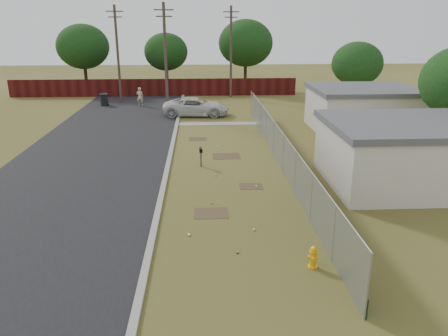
{
  "coord_description": "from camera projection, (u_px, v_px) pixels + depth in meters",
  "views": [
    {
      "loc": [
        -1.15,
        -21.5,
        7.55
      ],
      "look_at": [
        -0.13,
        -2.42,
        1.1
      ],
      "focal_mm": 35.0,
      "sensor_mm": 36.0,
      "label": 1
    }
  ],
  "objects": [
    {
      "name": "scattered_litter",
      "position": [
        225.0,
        197.0,
        19.63
      ],
      "size": [
        3.19,
        13.45,
        0.07
      ],
      "color": "beige",
      "rests_on": "ground"
    },
    {
      "name": "chainlink_fence",
      "position": [
        280.0,
        152.0,
        23.69
      ],
      "size": [
        0.1,
        27.06,
        2.02
      ],
      "color": "#989BA0",
      "rests_on": "ground"
    },
    {
      "name": "privacy_fence",
      "position": [
        154.0,
        88.0,
        45.87
      ],
      "size": [
        30.0,
        0.12,
        1.8
      ],
      "primitive_type": "cube",
      "color": "#45110E",
      "rests_on": "ground"
    },
    {
      "name": "pickup_truck",
      "position": [
        196.0,
        107.0,
        36.42
      ],
      "size": [
        5.6,
        2.85,
        1.51
      ],
      "primitive_type": "imported",
      "rotation": [
        0.0,
        0.0,
        1.51
      ],
      "color": "silver",
      "rests_on": "ground"
    },
    {
      "name": "horizon_trees",
      "position": [
        220.0,
        52.0,
        43.66
      ],
      "size": [
        33.32,
        31.94,
        7.78
      ],
      "color": "#302315",
      "rests_on": "ground"
    },
    {
      "name": "street",
      "position": [
        120.0,
        136.0,
        30.08
      ],
      "size": [
        15.1,
        60.0,
        0.12
      ],
      "color": "black",
      "rests_on": "ground"
    },
    {
      "name": "utility_poles",
      "position": [
        173.0,
        53.0,
        40.68
      ],
      "size": [
        12.6,
        8.24,
        9.0
      ],
      "color": "#46392E",
      "rests_on": "ground"
    },
    {
      "name": "pedestrian",
      "position": [
        140.0,
        97.0,
        40.53
      ],
      "size": [
        0.69,
        0.5,
        1.74
      ],
      "primitive_type": "imported",
      "rotation": [
        0.0,
        0.0,
        3.0
      ],
      "color": "#C1AD8D",
      "rests_on": "ground"
    },
    {
      "name": "fire_hydrant",
      "position": [
        313.0,
        257.0,
        13.98
      ],
      "size": [
        0.37,
        0.38,
        0.79
      ],
      "color": "#F0AB0C",
      "rests_on": "ground"
    },
    {
      "name": "ground",
      "position": [
        224.0,
        173.0,
        22.81
      ],
      "size": [
        120.0,
        120.0,
        0.0
      ],
      "primitive_type": "plane",
      "color": "olive",
      "rests_on": "ground"
    },
    {
      "name": "trash_bin",
      "position": [
        104.0,
        99.0,
        40.87
      ],
      "size": [
        0.93,
        0.91,
        1.1
      ],
      "color": "black",
      "rests_on": "ground"
    },
    {
      "name": "houses",
      "position": [
        385.0,
        128.0,
        25.77
      ],
      "size": [
        9.3,
        17.24,
        3.1
      ],
      "color": "beige",
      "rests_on": "ground"
    },
    {
      "name": "mailbox",
      "position": [
        201.0,
        152.0,
        23.59
      ],
      "size": [
        0.19,
        0.46,
        1.06
      ],
      "color": "brown",
      "rests_on": "ground"
    }
  ]
}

